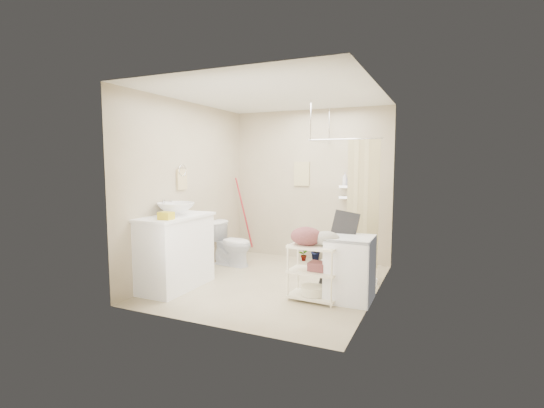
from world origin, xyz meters
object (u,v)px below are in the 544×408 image
at_px(vanity, 174,252).
at_px(toilet, 231,243).
at_px(washing_machine, 350,269).
at_px(laundry_rack, 314,267).

height_order(vanity, toilet, vanity).
bearing_deg(washing_machine, toilet, 157.56).
bearing_deg(laundry_rack, toilet, 152.37).
distance_m(washing_machine, laundry_rack, 0.45).
bearing_deg(washing_machine, laundry_rack, -155.78).
relative_size(toilet, laundry_rack, 0.88).
relative_size(vanity, toilet, 1.54).
xyz_separation_m(vanity, toilet, (0.12, 1.34, -0.13)).
bearing_deg(washing_machine, vanity, -169.23).
bearing_deg(vanity, toilet, 85.11).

